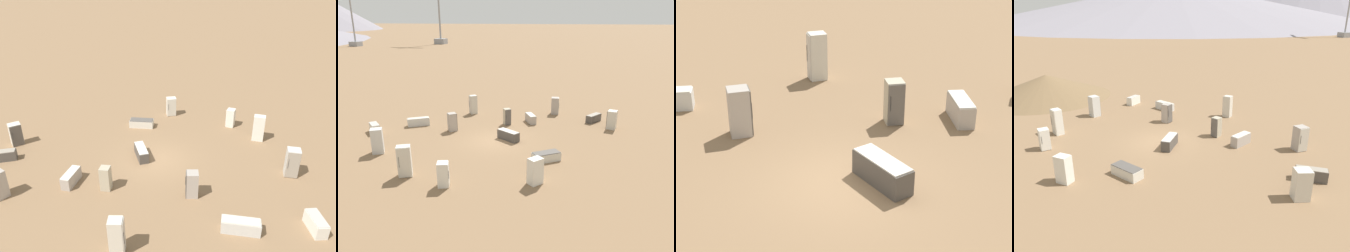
# 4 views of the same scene
# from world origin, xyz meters

# --- Properties ---
(ground_plane) EXTENTS (1000.00, 1000.00, 0.00)m
(ground_plane) POSITION_xyz_m (0.00, 0.00, 0.00)
(ground_plane) COLOR #846647
(power_pylon_0) EXTENTS (10.92, 3.75, 31.21)m
(power_pylon_0) POSITION_xyz_m (45.25, -90.72, 9.70)
(power_pylon_0) COLOR gray
(power_pylon_0) RESTS_ON ground_plane
(power_pylon_1) EXTENTS (9.01, 3.09, 25.73)m
(power_pylon_1) POSITION_xyz_m (68.65, -74.60, 8.00)
(power_pylon_1) COLOR gray
(power_pylon_1) RESTS_ON ground_plane
(discarded_fridge_0) EXTENTS (0.79, 0.81, 1.44)m
(discarded_fridge_0) POSITION_xyz_m (0.06, -4.10, 0.72)
(discarded_fridge_0) COLOR #B2A88E
(discarded_fridge_0) RESTS_ON ground_plane
(discarded_fridge_1) EXTENTS (0.78, 0.78, 1.44)m
(discarded_fridge_1) POSITION_xyz_m (0.95, 7.67, 0.72)
(discarded_fridge_1) COLOR silver
(discarded_fridge_1) RESTS_ON ground_plane
(discarded_fridge_2) EXTENTS (1.23, 1.63, 0.77)m
(discarded_fridge_2) POSITION_xyz_m (-1.88, -5.14, 0.38)
(discarded_fridge_2) COLOR #A89E93
(discarded_fridge_2) RESTS_ON ground_plane
(discarded_fridge_3) EXTENTS (0.80, 0.80, 1.64)m
(discarded_fridge_3) POSITION_xyz_m (-3.74, -8.46, 0.82)
(discarded_fridge_3) COLOR #A89E93
(discarded_fridge_3) RESTS_ON ground_plane
(discarded_fridge_4) EXTENTS (1.96, 1.71, 0.60)m
(discarded_fridge_4) POSITION_xyz_m (-4.24, 2.90, 0.30)
(discarded_fridge_4) COLOR beige
(discarded_fridge_4) RESTS_ON ground_plane
(discarded_fridge_5) EXTENTS (1.40, 1.72, 0.70)m
(discarded_fridge_5) POSITION_xyz_m (-7.41, -6.69, 0.35)
(discarded_fridge_5) COLOR #4C4742
(discarded_fridge_5) RESTS_ON ground_plane
(discarded_fridge_6) EXTENTS (1.91, 1.51, 0.70)m
(discarded_fridge_6) POSITION_xyz_m (7.56, -1.97, 0.35)
(discarded_fridge_6) COLOR silver
(discarded_fridge_6) RESTS_ON ground_plane
(discarded_fridge_7) EXTENTS (0.88, 0.87, 1.83)m
(discarded_fridge_7) POSITION_xyz_m (4.11, -6.70, 0.92)
(discarded_fridge_7) COLOR beige
(discarded_fridge_7) RESTS_ON ground_plane
(discarded_fridge_8) EXTENTS (1.90, 1.50, 0.74)m
(discarded_fridge_8) POSITION_xyz_m (-0.92, -0.36, 0.37)
(discarded_fridge_8) COLOR #4C4742
(discarded_fridge_8) RESTS_ON ground_plane
(discarded_fridge_9) EXTENTS (0.91, 0.91, 1.53)m
(discarded_fridge_9) POSITION_xyz_m (4.11, -1.37, 0.77)
(discarded_fridge_9) COLOR #A89E93
(discarded_fridge_9) RESTS_ON ground_plane
(discarded_fridge_10) EXTENTS (1.43, 1.41, 0.76)m
(discarded_fridge_10) POSITION_xyz_m (10.20, 0.54, 0.38)
(discarded_fridge_10) COLOR silver
(discarded_fridge_10) RESTS_ON ground_plane
(discarded_fridge_11) EXTENTS (0.96, 0.98, 1.56)m
(discarded_fridge_11) POSITION_xyz_m (-3.99, 6.18, 0.78)
(discarded_fridge_11) COLOR silver
(discarded_fridge_11) RESTS_ON ground_plane
(discarded_fridge_12) EXTENTS (1.01, 1.01, 1.77)m
(discarded_fridge_12) POSITION_xyz_m (7.38, 4.26, 0.88)
(discarded_fridge_12) COLOR silver
(discarded_fridge_12) RESTS_ON ground_plane
(discarded_fridge_13) EXTENTS (0.91, 0.93, 1.59)m
(discarded_fridge_13) POSITION_xyz_m (-8.85, -5.02, 0.79)
(discarded_fridge_13) COLOR beige
(discarded_fridge_13) RESTS_ON ground_plane
(discarded_fridge_14) EXTENTS (0.97, 0.89, 1.91)m
(discarded_fridge_14) POSITION_xyz_m (3.69, 7.04, 0.95)
(discarded_fridge_14) COLOR silver
(discarded_fridge_14) RESTS_ON ground_plane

